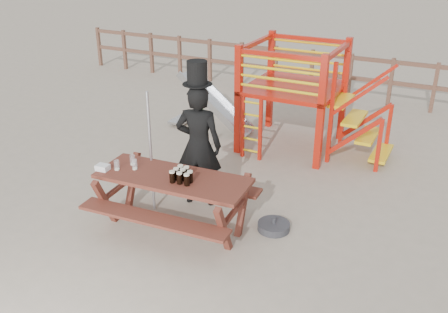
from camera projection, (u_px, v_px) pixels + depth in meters
The scene contains 10 objects.
ground at pixel (192, 228), 7.29m from camera, with size 60.00×60.00×0.00m, color tan.
back_fence at pixel (331, 70), 12.66m from camera, with size 15.09×0.09×1.20m.
playground_fort at pixel (289, 94), 9.70m from camera, with size 4.71×1.84×2.10m.
picnic_table at pixel (174, 196), 7.09m from camera, with size 2.27×1.65×0.84m.
man_with_hat at pixel (199, 143), 7.60m from camera, with size 0.80×0.63×2.29m.
metal_pole at pixel (151, 153), 7.42m from camera, with size 0.04×0.04×1.91m, color #B2B2B7.
parasol_base at pixel (274, 226), 7.24m from camera, with size 0.47×0.47×0.20m.
paper_bag at pixel (103, 167), 7.13m from camera, with size 0.18×0.14×0.08m, color white.
stout_pints at pixel (182, 175), 6.80m from camera, with size 0.30×0.29×0.17m.
empty_glasses at pixel (128, 164), 7.18m from camera, with size 0.29×0.32×0.15m.
Camera 1 is at (3.24, -5.31, 3.98)m, focal length 40.00 mm.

